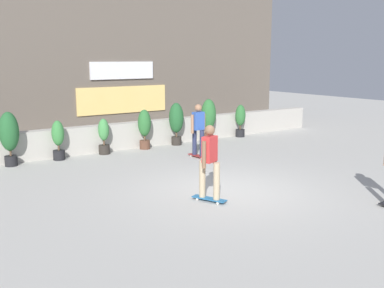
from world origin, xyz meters
The scene contains 12 objects.
ground_plane centered at (0.00, 0.00, 0.00)m, with size 48.00×48.00×0.00m, color #B2AFA8.
planter_wall centered at (0.00, 6.00, 0.45)m, with size 18.00×0.40×0.90m, color #B2ADA3.
building_backdrop centered at (0.00, 10.00, 3.25)m, with size 20.00×2.08×6.50m.
potted_plant_1 centered at (-3.62, 5.55, 0.93)m, with size 0.56×0.56×1.59m.
potted_plant_2 centered at (-2.21, 5.55, 0.66)m, with size 0.38×0.38×1.23m.
potted_plant_3 centered at (-0.71, 5.55, 0.61)m, with size 0.36×0.36×1.17m.
potted_plant_4 centered at (0.79, 5.55, 0.78)m, with size 0.45×0.45×1.37m.
potted_plant_5 centered at (2.09, 5.55, 0.89)m, with size 0.53×0.53×1.53m.
potted_plant_6 centered at (3.53, 5.55, 0.93)m, with size 0.56×0.56×1.59m.
potted_plant_7 centered at (5.11, 5.55, 0.71)m, with size 0.41×0.41×1.28m.
skater_by_wall_right centered at (1.51, 3.36, 0.94)m, with size 0.56×0.81×1.70m.
skater_far_left centered at (-0.83, -0.37, 0.94)m, with size 0.52×0.81×1.70m.
Camera 1 is at (-6.47, -7.95, 3.10)m, focal length 41.98 mm.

